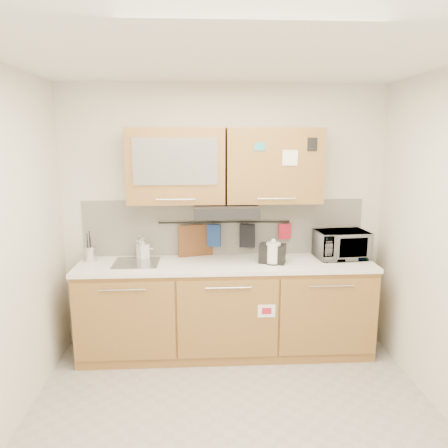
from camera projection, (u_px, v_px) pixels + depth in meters
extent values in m
plane|color=#9E9993|center=(236.00, 430.00, 3.18)|extent=(3.20, 3.20, 0.00)
plane|color=white|center=(238.00, 53.00, 2.67)|extent=(3.20, 3.20, 0.00)
plane|color=silver|center=(224.00, 217.00, 4.39)|extent=(3.20, 0.00, 3.20)
cube|color=#A06C38|center=(226.00, 309.00, 4.27)|extent=(2.80, 0.60, 0.88)
cube|color=black|center=(226.00, 346.00, 4.34)|extent=(2.80, 0.54, 0.10)
cube|color=#A3743A|center=(124.00, 322.00, 3.90)|extent=(0.91, 0.02, 0.74)
cylinder|color=silver|center=(122.00, 290.00, 3.82)|extent=(0.41, 0.01, 0.01)
cube|color=#A3743A|center=(228.00, 319.00, 3.96)|extent=(0.91, 0.02, 0.74)
cylinder|color=silver|center=(228.00, 288.00, 3.87)|extent=(0.41, 0.01, 0.01)
cube|color=#A3743A|center=(329.00, 317.00, 4.01)|extent=(0.91, 0.02, 0.74)
cylinder|color=silver|center=(332.00, 286.00, 3.92)|extent=(0.41, 0.01, 0.01)
cube|color=white|center=(226.00, 264.00, 4.17)|extent=(2.82, 0.62, 0.04)
cube|color=silver|center=(224.00, 227.00, 4.40)|extent=(2.80, 0.02, 0.56)
cube|color=#A06C38|center=(176.00, 166.00, 4.09)|extent=(0.90, 0.35, 0.70)
cube|color=silver|center=(175.00, 161.00, 3.90)|extent=(0.76, 0.02, 0.42)
cube|color=#A3743A|center=(273.00, 165.00, 4.14)|extent=(0.90, 0.35, 0.70)
cube|color=white|center=(290.00, 158.00, 3.95)|extent=(0.14, 0.00, 0.14)
cube|color=black|center=(226.00, 210.00, 4.12)|extent=(0.60, 0.46, 0.10)
cube|color=silver|center=(136.00, 264.00, 4.13)|extent=(0.42, 0.40, 0.03)
cylinder|color=silver|center=(140.00, 247.00, 4.26)|extent=(0.03, 0.03, 0.24)
cylinder|color=silver|center=(139.00, 239.00, 4.16)|extent=(0.02, 0.18, 0.02)
cylinder|color=black|center=(224.00, 222.00, 4.35)|extent=(1.30, 0.02, 0.02)
cylinder|color=silver|center=(90.00, 254.00, 4.18)|extent=(0.13, 0.13, 0.15)
cylinder|color=black|center=(88.00, 247.00, 4.17)|extent=(0.01, 0.01, 0.28)
cylinder|color=black|center=(91.00, 249.00, 4.15)|extent=(0.01, 0.01, 0.25)
cylinder|color=black|center=(90.00, 246.00, 4.18)|extent=(0.01, 0.01, 0.30)
cylinder|color=black|center=(88.00, 251.00, 4.15)|extent=(0.01, 0.01, 0.22)
cylinder|color=silver|center=(273.00, 253.00, 4.10)|extent=(0.17, 0.17, 0.20)
sphere|color=silver|center=(274.00, 241.00, 4.08)|extent=(0.05, 0.05, 0.05)
cube|color=silver|center=(282.00, 253.00, 4.08)|extent=(0.03, 0.03, 0.13)
cylinder|color=black|center=(273.00, 263.00, 4.12)|extent=(0.15, 0.15, 0.01)
cube|color=black|center=(272.00, 254.00, 4.13)|extent=(0.27, 0.22, 0.18)
cube|color=black|center=(268.00, 245.00, 4.13)|extent=(0.10, 0.12, 0.01)
cube|color=black|center=(277.00, 245.00, 4.10)|extent=(0.10, 0.12, 0.01)
imported|color=#999999|center=(341.00, 245.00, 4.29)|extent=(0.52, 0.38, 0.27)
imported|color=#999999|center=(143.00, 248.00, 4.28)|extent=(0.13, 0.14, 0.21)
cube|color=brown|center=(196.00, 246.00, 4.37)|extent=(0.35, 0.12, 0.43)
cube|color=navy|center=(214.00, 236.00, 4.36)|extent=(0.14, 0.07, 0.22)
cube|color=black|center=(247.00, 236.00, 4.37)|extent=(0.16, 0.08, 0.23)
cube|color=#AB162A|center=(285.00, 231.00, 4.39)|extent=(0.13, 0.04, 0.16)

